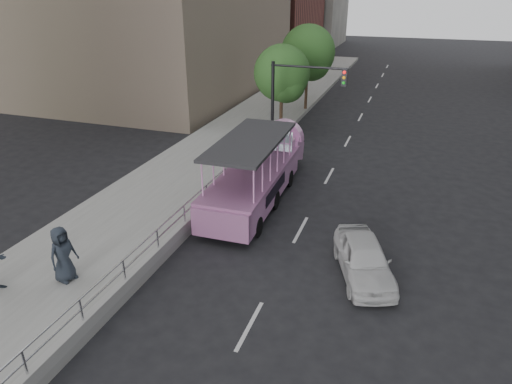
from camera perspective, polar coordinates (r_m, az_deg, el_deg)
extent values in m
plane|color=black|center=(15.52, -1.76, -10.98)|extent=(160.00, 160.00, 0.00)
cube|color=#9D9E98|center=(25.68, -5.80, 4.26)|extent=(5.50, 80.00, 0.30)
cube|color=#A3A39E|center=(17.95, -8.84, -4.16)|extent=(0.24, 30.00, 0.36)
cylinder|color=silver|center=(12.54, -26.98, -18.44)|extent=(0.07, 0.07, 0.70)
cylinder|color=silver|center=(13.57, -21.03, -13.55)|extent=(0.07, 0.07, 0.70)
cylinder|color=silver|center=(14.81, -16.19, -9.30)|extent=(0.07, 0.07, 0.70)
cylinder|color=silver|center=(16.19, -12.23, -5.70)|extent=(0.07, 0.07, 0.70)
cylinder|color=silver|center=(17.70, -8.95, -2.66)|extent=(0.07, 0.07, 0.70)
cylinder|color=silver|center=(19.29, -6.22, -0.10)|extent=(0.07, 0.07, 0.70)
cylinder|color=silver|center=(20.96, -3.91, 2.06)|extent=(0.07, 0.07, 0.70)
cylinder|color=silver|center=(22.68, -1.94, 3.89)|extent=(0.07, 0.07, 0.70)
cylinder|color=silver|center=(24.44, -0.25, 5.46)|extent=(0.07, 0.07, 0.70)
cylinder|color=silver|center=(26.23, 1.22, 6.82)|extent=(0.07, 0.07, 0.70)
cylinder|color=silver|center=(17.70, -8.95, -2.66)|extent=(0.06, 22.00, 0.06)
cylinder|color=silver|center=(17.55, -9.02, -1.70)|extent=(0.06, 22.00, 0.06)
cylinder|color=black|center=(18.44, -5.93, -3.41)|extent=(0.34, 0.83, 0.82)
cylinder|color=black|center=(17.80, 0.01, -4.36)|extent=(0.34, 0.83, 0.82)
cylinder|color=black|center=(20.54, -3.12, -0.24)|extent=(0.34, 0.83, 0.82)
cylinder|color=black|center=(19.97, 2.25, -0.98)|extent=(0.34, 0.83, 0.82)
cylinder|color=black|center=(22.73, -0.85, 2.33)|extent=(0.34, 0.83, 0.82)
cylinder|color=black|center=(22.22, 4.05, 1.72)|extent=(0.34, 0.83, 0.82)
cube|color=#DB8BCA|center=(20.17, -0.31, 0.95)|extent=(2.45, 7.51, 1.14)
cube|color=#DB8BCA|center=(23.99, 2.96, 5.43)|extent=(2.27, 1.98, 1.42)
cylinder|color=#DB8BCA|center=(24.61, 3.44, 6.59)|extent=(2.15, 0.69, 2.14)
cube|color=#8C527E|center=(16.92, -4.41, -4.07)|extent=(2.28, 0.37, 1.14)
cube|color=#8C527E|center=(19.93, -0.32, 2.58)|extent=(2.57, 7.78, 0.11)
cube|color=#242427|center=(19.08, -0.67, 6.45)|extent=(2.55, 6.06, 0.13)
cube|color=#94A3AF|center=(22.23, 1.92, 6.46)|extent=(2.09, 0.24, 0.95)
cube|color=#DB8BCA|center=(22.69, 2.20, 6.11)|extent=(2.02, 0.96, 0.45)
imported|color=beige|center=(15.82, 13.34, -8.09)|extent=(2.82, 4.17, 1.32)
imported|color=#232933|center=(15.77, -23.01, -7.16)|extent=(0.79, 1.04, 1.89)
cylinder|color=black|center=(21.70, -2.62, 3.27)|extent=(0.07, 0.07, 2.28)
cube|color=#0A104B|center=(21.37, -2.67, 5.66)|extent=(0.16, 0.55, 0.82)
cube|color=beige|center=(21.36, -2.60, 5.66)|extent=(0.10, 0.36, 0.50)
cylinder|color=black|center=(26.19, 2.07, 10.39)|extent=(0.18, 0.18, 5.20)
cylinder|color=black|center=(25.19, 6.65, 15.26)|extent=(4.20, 0.12, 0.12)
cube|color=black|center=(24.92, 10.98, 13.83)|extent=(0.28, 0.22, 0.85)
sphere|color=red|center=(24.74, 10.99, 14.47)|extent=(0.16, 0.16, 0.16)
cylinder|color=#3B271A|center=(29.84, 3.15, 10.05)|extent=(0.22, 0.22, 3.08)
sphere|color=#316127|center=(29.33, 3.26, 14.63)|extent=(3.52, 3.52, 3.52)
sphere|color=#316127|center=(29.04, 3.84, 13.41)|extent=(2.42, 2.42, 2.42)
cylinder|color=#3B271A|center=(35.40, 6.29, 12.59)|extent=(0.22, 0.22, 3.47)
sphere|color=#316127|center=(34.94, 6.51, 16.97)|extent=(3.97, 3.97, 3.97)
sphere|color=#316127|center=(34.65, 7.01, 15.84)|extent=(2.73, 2.73, 2.73)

